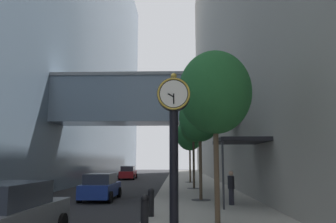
# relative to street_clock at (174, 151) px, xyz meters

# --- Properties ---
(ground_plane) EXTENTS (110.00, 110.00, 0.00)m
(ground_plane) POSITION_rel_street_clock_xyz_m (-1.27, 21.35, -2.57)
(ground_plane) COLOR #262628
(ground_plane) RESTS_ON ground
(sidewalk_right) EXTENTS (5.79, 80.00, 0.14)m
(sidewalk_right) POSITION_rel_street_clock_xyz_m (1.62, 24.35, -2.50)
(sidewalk_right) COLOR #9E998E
(sidewalk_right) RESTS_ON ground
(building_block_left) EXTENTS (22.99, 80.00, 37.12)m
(building_block_left) POSITION_rel_street_clock_xyz_m (-13.61, 24.30, 15.92)
(building_block_left) COLOR slate
(building_block_left) RESTS_ON ground
(street_clock) EXTENTS (0.84, 0.55, 4.42)m
(street_clock) POSITION_rel_street_clock_xyz_m (0.00, 0.00, 0.00)
(street_clock) COLOR black
(street_clock) RESTS_ON sidewalk_right
(bollard_third) EXTENTS (0.27, 0.27, 1.11)m
(bollard_third) POSITION_rel_street_clock_xyz_m (-0.98, 2.74, -1.84)
(bollard_third) COLOR black
(bollard_third) RESTS_ON sidewalk_right
(bollard_fourth) EXTENTS (0.27, 0.27, 1.11)m
(bollard_fourth) POSITION_rel_street_clock_xyz_m (-0.98, 5.20, -1.84)
(bollard_fourth) COLOR black
(bollard_fourth) RESTS_ON sidewalk_right
(street_tree_near) EXTENTS (2.54, 2.54, 6.02)m
(street_tree_near) POSITION_rel_street_clock_xyz_m (1.40, 3.01, 2.11)
(street_tree_near) COLOR #333335
(street_tree_near) RESTS_ON sidewalk_right
(street_tree_mid_near) EXTENTS (2.42, 2.42, 6.05)m
(street_tree_mid_near) POSITION_rel_street_clock_xyz_m (1.40, 10.55, 2.21)
(street_tree_mid_near) COLOR #333335
(street_tree_mid_near) RESTS_ON sidewalk_right
(street_tree_mid_far) EXTENTS (2.05, 2.05, 6.05)m
(street_tree_mid_far) POSITION_rel_street_clock_xyz_m (1.40, 18.10, 2.40)
(street_tree_mid_far) COLOR #333335
(street_tree_mid_far) RESTS_ON sidewalk_right
(street_tree_far) EXTENTS (2.88, 2.88, 6.55)m
(street_tree_far) POSITION_rel_street_clock_xyz_m (1.40, 25.64, 2.45)
(street_tree_far) COLOR #333335
(street_tree_far) RESTS_ON sidewalk_right
(pedestrian_by_clock) EXTENTS (0.44, 0.44, 1.68)m
(pedestrian_by_clock) POSITION_rel_street_clock_xyz_m (2.79, 8.61, -1.54)
(pedestrian_by_clock) COLOR #23232D
(pedestrian_by_clock) RESTS_ON sidewalk_right
(storefront_awning) EXTENTS (2.40, 3.60, 3.30)m
(storefront_awning) POSITION_rel_street_clock_xyz_m (3.27, 8.69, 0.72)
(storefront_awning) COLOR black
(storefront_awning) RESTS_ON sidewalk_right
(car_grey_near) EXTENTS (2.19, 4.74, 1.73)m
(car_grey_near) POSITION_rel_street_clock_xyz_m (-4.68, 1.12, -1.73)
(car_grey_near) COLOR slate
(car_grey_near) RESTS_ON ground
(car_blue_mid) EXTENTS (1.95, 4.04, 1.57)m
(car_blue_mid) POSITION_rel_street_clock_xyz_m (-4.53, 11.56, -1.80)
(car_blue_mid) COLOR navy
(car_blue_mid) RESTS_ON ground
(car_red_far) EXTENTS (2.10, 4.72, 1.65)m
(car_red_far) POSITION_rel_street_clock_xyz_m (-6.18, 33.18, -1.76)
(car_red_far) COLOR #AD191E
(car_red_far) RESTS_ON ground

